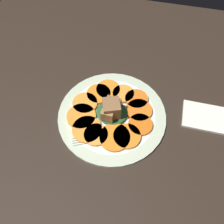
# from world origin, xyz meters

# --- Properties ---
(table_slab) EXTENTS (1.20, 1.20, 0.02)m
(table_slab) POSITION_xyz_m (0.00, 0.00, 0.01)
(table_slab) COLOR black
(table_slab) RESTS_ON ground
(plate) EXTENTS (0.31, 0.31, 0.01)m
(plate) POSITION_xyz_m (0.00, 0.00, 0.03)
(plate) COLOR beige
(plate) RESTS_ON table_slab
(carrot_slice_0) EXTENTS (0.07, 0.07, 0.01)m
(carrot_slice_0) POSITION_xyz_m (0.07, 0.03, 0.04)
(carrot_slice_0) COLOR orange
(carrot_slice_0) RESTS_ON plate
(carrot_slice_1) EXTENTS (0.07, 0.07, 0.01)m
(carrot_slice_1) POSITION_xyz_m (0.06, 0.06, 0.04)
(carrot_slice_1) COLOR orange
(carrot_slice_1) RESTS_ON plate
(carrot_slice_2) EXTENTS (0.06, 0.06, 0.01)m
(carrot_slice_2) POSITION_xyz_m (0.02, 0.07, 0.04)
(carrot_slice_2) COLOR orange
(carrot_slice_2) RESTS_ON plate
(carrot_slice_3) EXTENTS (0.07, 0.07, 0.01)m
(carrot_slice_3) POSITION_xyz_m (-0.03, 0.08, 0.04)
(carrot_slice_3) COLOR orange
(carrot_slice_3) RESTS_ON plate
(carrot_slice_4) EXTENTS (0.07, 0.07, 0.01)m
(carrot_slice_4) POSITION_xyz_m (-0.05, 0.06, 0.04)
(carrot_slice_4) COLOR orange
(carrot_slice_4) RESTS_ON plate
(carrot_slice_5) EXTENTS (0.07, 0.07, 0.01)m
(carrot_slice_5) POSITION_xyz_m (-0.08, 0.01, 0.04)
(carrot_slice_5) COLOR orange
(carrot_slice_5) RESTS_ON plate
(carrot_slice_6) EXTENTS (0.08, 0.08, 0.01)m
(carrot_slice_6) POSITION_xyz_m (-0.08, -0.03, 0.04)
(carrot_slice_6) COLOR orange
(carrot_slice_6) RESTS_ON plate
(carrot_slice_7) EXTENTS (0.08, 0.08, 0.01)m
(carrot_slice_7) POSITION_xyz_m (-0.05, -0.07, 0.04)
(carrot_slice_7) COLOR orange
(carrot_slice_7) RESTS_ON plate
(carrot_slice_8) EXTENTS (0.07, 0.07, 0.01)m
(carrot_slice_8) POSITION_xyz_m (-0.03, -0.08, 0.04)
(carrot_slice_8) COLOR #F99539
(carrot_slice_8) RESTS_ON plate
(carrot_slice_9) EXTENTS (0.08, 0.08, 0.01)m
(carrot_slice_9) POSITION_xyz_m (0.02, -0.07, 0.04)
(carrot_slice_9) COLOR orange
(carrot_slice_9) RESTS_ON plate
(carrot_slice_10) EXTENTS (0.07, 0.07, 0.01)m
(carrot_slice_10) POSITION_xyz_m (0.06, -0.06, 0.04)
(carrot_slice_10) COLOR orange
(carrot_slice_10) RESTS_ON plate
(carrot_slice_11) EXTENTS (0.07, 0.07, 0.01)m
(carrot_slice_11) POSITION_xyz_m (0.08, -0.02, 0.04)
(carrot_slice_11) COLOR orange
(carrot_slice_11) RESTS_ON plate
(center_pile) EXTENTS (0.09, 0.08, 0.06)m
(center_pile) POSITION_xyz_m (0.00, -0.00, 0.06)
(center_pile) COLOR #235128
(center_pile) RESTS_ON plate
(fork) EXTENTS (0.17, 0.09, 0.00)m
(fork) POSITION_xyz_m (-0.00, -0.08, 0.03)
(fork) COLOR silver
(fork) RESTS_ON plate
(napkin) EXTENTS (0.15, 0.09, 0.01)m
(napkin) POSITION_xyz_m (0.27, 0.06, 0.02)
(napkin) COLOR silver
(napkin) RESTS_ON table_slab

